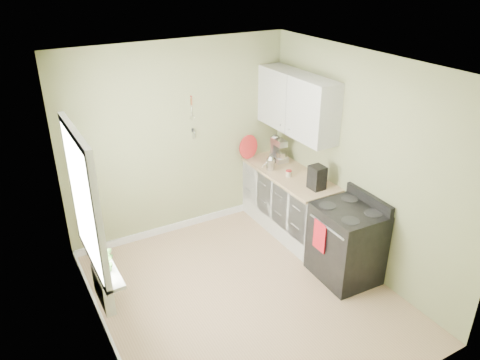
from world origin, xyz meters
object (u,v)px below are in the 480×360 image
stand_mixer (279,150)px  stove (346,243)px  coffee_maker (317,178)px  kettle (270,163)px

stand_mixer → stove: bearing=-94.1°
stand_mixer → coffee_maker: size_ratio=1.18×
coffee_maker → kettle: bearing=104.4°
stand_mixer → coffee_maker: (-0.09, -1.01, -0.01)m
stove → stand_mixer: bearing=85.9°
stand_mixer → kettle: stand_mixer is taller
kettle → coffee_maker: bearing=-75.6°
kettle → coffee_maker: 0.81m
stove → stand_mixer: size_ratio=2.92×
stove → coffee_maker: coffee_maker is taller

